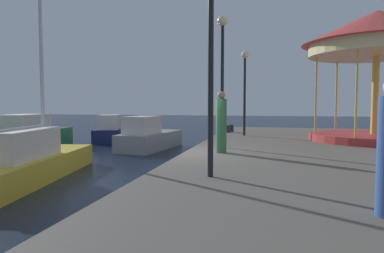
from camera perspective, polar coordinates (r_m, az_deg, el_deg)
name	(u,v)px	position (r m, az deg, el deg)	size (l,w,h in m)	color
ground_plane	(186,175)	(11.65, -1.03, -7.95)	(120.00, 120.00, 0.00)	black
motorboat_green	(26,138)	(18.59, -25.40, -1.73)	(2.51, 5.66, 1.86)	#236638
motorboat_grey	(149,137)	(18.26, -7.06, -1.71)	(2.31, 4.73, 1.74)	gray
motorboat_navy	(112,131)	(22.61, -12.88, -0.80)	(2.54, 4.34, 1.69)	#19214C
sailboat_yellow	(28,161)	(11.93, -25.06, -5.07)	(2.75, 6.54, 6.62)	gold
carousel	(377,45)	(16.69, 27.82, 11.69)	(5.99, 5.99, 5.39)	#B23333
lamp_post_near_edge	(211,33)	(7.55, 3.08, 14.90)	(0.36, 0.36, 4.43)	black
lamp_post_mid_promenade	(222,59)	(12.56, 4.95, 10.90)	(0.36, 0.36, 4.62)	black
lamp_post_far_end	(245,78)	(17.48, 8.56, 7.85)	(0.36, 0.36, 4.12)	black
bollard_north	(231,128)	(19.58, 6.43, -0.30)	(0.24, 0.24, 0.40)	#2D2D33
bollard_center	(228,129)	(19.15, 5.90, -0.38)	(0.24, 0.24, 0.40)	#2D2D33
person_near_carousel	(221,124)	(11.17, 4.77, 0.45)	(0.34, 0.34, 1.95)	#387247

